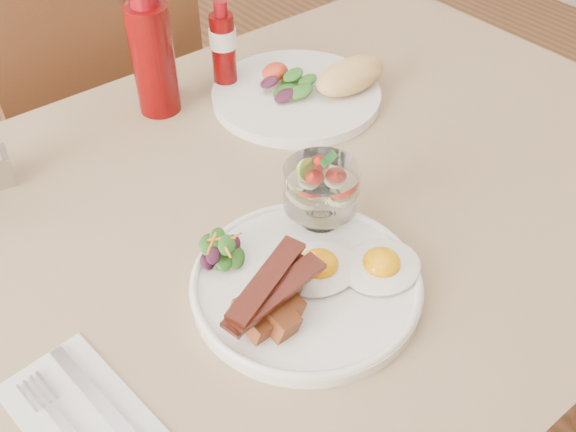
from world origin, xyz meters
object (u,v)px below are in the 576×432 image
Objects in this scene: main_plate at (306,285)px; table at (282,246)px; fruit_cup at (321,188)px; hot_sauce_bottle at (223,48)px; chair_far at (99,124)px; ketchup_bottle at (153,58)px; second_plate at (309,89)px.

table is at bearing 62.11° from main_plate.
hot_sauce_bottle is (0.10, 0.37, 0.01)m from fruit_cup.
table is 0.68m from chair_far.
table is at bearing -110.29° from hot_sauce_bottle.
ketchup_bottle is at bearing 92.76° from fruit_cup.
second_plate is 0.26m from ketchup_bottle.
main_plate is 0.13m from fruit_cup.
main_plate is 0.47m from ketchup_bottle.
second_plate reaches higher than table.
fruit_cup is (0.08, 0.07, 0.06)m from main_plate.
main_plate is 2.83× the size of fruit_cup.
fruit_cup is (0.01, -0.07, 0.16)m from table.
hot_sauce_bottle reaches higher than second_plate.
chair_far reaches higher than second_plate.
table is 6.62× the size of ketchup_bottle.
chair_far is 4.63× the size of ketchup_bottle.
ketchup_bottle reaches higher than second_plate.
table is 0.36m from ketchup_bottle.
ketchup_bottle is at bearing 92.30° from table.
main_plate is (-0.08, -0.81, 0.24)m from chair_far.
ketchup_bottle is 1.27× the size of hot_sauce_bottle.
chair_far is at bearing 90.47° from fruit_cup.
ketchup_bottle is 0.12m from hot_sauce_bottle.
fruit_cup is 0.34× the size of second_plate.
main_plate is at bearing -117.89° from table.
ketchup_bottle is (-0.02, 0.38, 0.02)m from fruit_cup.
second_plate reaches higher than main_plate.
chair_far is 0.58m from second_plate.
ketchup_bottle reaches higher than chair_far.
chair_far reaches higher than hot_sauce_bottle.
second_plate is at bearing 41.91° from table.
table is 4.75× the size of main_plate.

